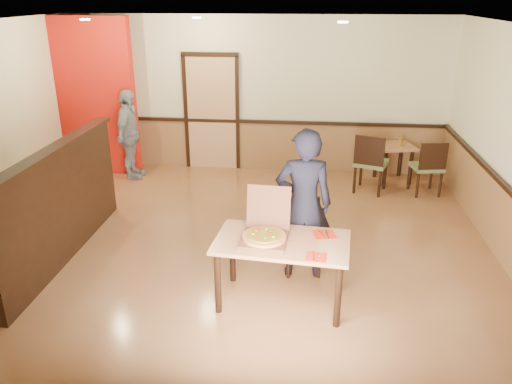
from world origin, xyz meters
TOP-DOWN VIEW (x-y plane):
  - floor at (0.00, 0.00)m, footprint 7.00×7.00m
  - ceiling at (0.00, 0.00)m, footprint 7.00×7.00m
  - wall_back at (0.00, 3.50)m, footprint 7.00×0.00m
  - wainscot_back at (0.00, 3.47)m, footprint 7.00×0.04m
  - chair_rail_back at (0.00, 3.45)m, footprint 7.00×0.06m
  - back_door at (-0.80, 3.46)m, footprint 0.90×0.06m
  - booth_partition at (-2.00, -0.20)m, footprint 0.20×3.10m
  - red_accent_panel at (-2.90, 3.00)m, footprint 1.60×0.20m
  - spot_a at (-2.30, 1.80)m, footprint 0.14×0.14m
  - spot_b at (-0.80, 2.50)m, footprint 0.14×0.14m
  - spot_c at (1.40, 1.50)m, footprint 0.14×0.14m
  - main_table at (0.77, -0.93)m, footprint 1.46×0.92m
  - diner_chair at (0.98, -0.17)m, footprint 0.48×0.48m
  - side_chair_left at (2.04, 2.43)m, footprint 0.64×0.64m
  - side_chair_right at (2.98, 2.43)m, footprint 0.54×0.54m
  - side_table at (2.52, 3.05)m, footprint 0.75×0.75m
  - diner at (0.98, -0.31)m, footprint 0.69×0.48m
  - passerby at (-2.15, 2.73)m, footprint 0.39×0.94m
  - pizza_box at (0.59, -0.91)m, footprint 0.51×0.59m
  - pizza at (0.59, -0.96)m, footprint 0.55×0.55m
  - napkin_near at (1.13, -1.24)m, footprint 0.22×0.22m
  - napkin_far at (1.21, -0.75)m, footprint 0.28×0.28m
  - condiment at (2.60, 2.97)m, footprint 0.06×0.06m

SIDE VIEW (x-z plane):
  - floor at x=0.00m, z-range 0.00..0.00m
  - wainscot_back at x=0.00m, z-range 0.00..0.90m
  - diner_chair at x=0.98m, z-range 0.04..0.92m
  - side_table at x=2.52m, z-range 0.17..0.83m
  - side_chair_right at x=2.98m, z-range 0.04..0.98m
  - side_chair_left at x=2.04m, z-range 0.05..1.07m
  - main_table at x=0.77m, z-range 0.26..1.01m
  - booth_partition at x=-2.00m, z-range 0.01..1.46m
  - condiment at x=2.60m, z-range 0.67..0.83m
  - napkin_near at x=1.13m, z-range 0.74..0.75m
  - napkin_far at x=1.21m, z-range 0.74..0.76m
  - pizza at x=0.59m, z-range 0.78..0.81m
  - passerby at x=-2.15m, z-range 0.00..1.60m
  - pizza_box at x=0.59m, z-range 0.56..1.06m
  - diner at x=0.98m, z-range 0.00..1.80m
  - chair_rail_back at x=0.00m, z-range 0.89..0.95m
  - back_door at x=-0.80m, z-range 0.00..2.10m
  - red_accent_panel at x=-2.90m, z-range 0.01..2.79m
  - wall_back at x=0.00m, z-range -2.10..4.90m
  - spot_a at x=-2.30m, z-range 2.77..2.79m
  - spot_b at x=-0.80m, z-range 2.77..2.79m
  - spot_c at x=1.40m, z-range 2.77..2.79m
  - ceiling at x=0.00m, z-range 2.80..2.80m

